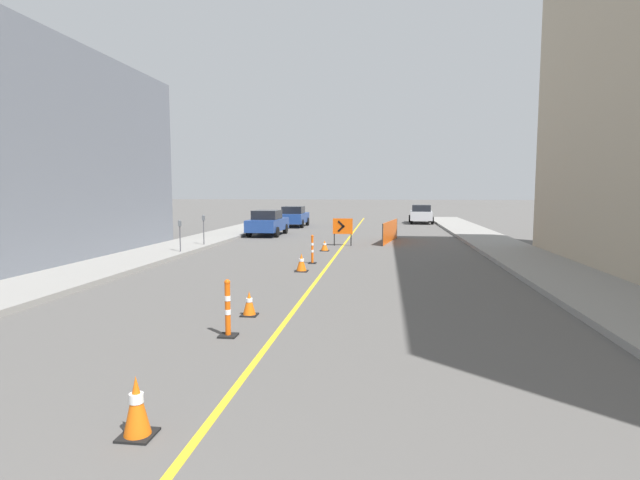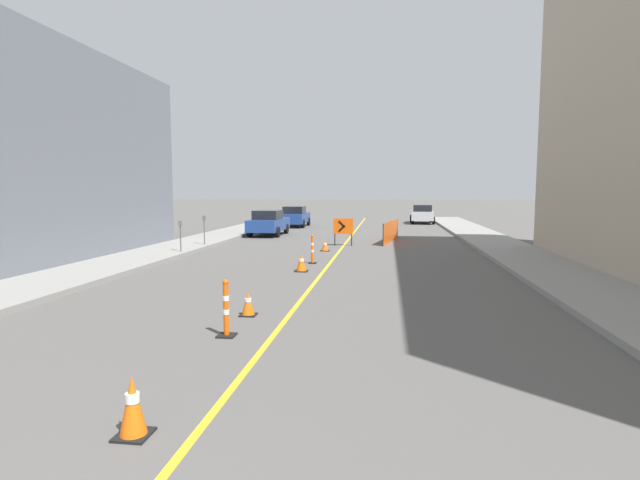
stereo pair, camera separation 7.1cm
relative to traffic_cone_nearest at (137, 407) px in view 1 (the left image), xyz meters
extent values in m
cube|color=gold|center=(0.70, 20.65, -0.36)|extent=(0.12, 50.41, 0.01)
cube|color=gray|center=(-7.12, 20.65, -0.28)|extent=(2.87, 50.41, 0.17)
cube|color=gray|center=(8.53, 20.65, -0.28)|extent=(2.87, 50.41, 0.17)
cube|color=black|center=(0.00, 0.00, -0.34)|extent=(0.39, 0.39, 0.03)
cone|color=orange|center=(0.00, 0.00, 0.02)|extent=(0.31, 0.31, 0.70)
cylinder|color=white|center=(0.00, 0.00, 0.10)|extent=(0.16, 0.16, 0.11)
cube|color=black|center=(-0.22, 5.61, -0.34)|extent=(0.36, 0.36, 0.03)
cone|color=orange|center=(-0.22, 5.61, -0.06)|extent=(0.29, 0.29, 0.53)
cylinder|color=white|center=(-0.22, 5.61, 0.00)|extent=(0.15, 0.15, 0.09)
cube|color=black|center=(-0.07, 11.86, -0.34)|extent=(0.45, 0.45, 0.03)
cone|color=orange|center=(-0.07, 11.86, -0.03)|extent=(0.36, 0.36, 0.61)
cylinder|color=white|center=(-0.07, 11.86, 0.05)|extent=(0.19, 0.19, 0.10)
cube|color=black|center=(0.03, 17.85, -0.34)|extent=(0.42, 0.42, 0.03)
cone|color=orange|center=(0.03, 17.85, -0.09)|extent=(0.34, 0.34, 0.47)
cylinder|color=white|center=(0.03, 17.85, -0.04)|extent=(0.17, 0.17, 0.08)
cube|color=black|center=(-0.19, 3.97, -0.34)|extent=(0.34, 0.34, 0.04)
cylinder|color=#EF560C|center=(-0.19, 3.97, 0.18)|extent=(0.11, 0.11, 1.00)
cylinder|color=white|center=(-0.19, 3.97, 0.13)|extent=(0.12, 0.12, 0.10)
cylinder|color=white|center=(-0.19, 3.97, 0.40)|extent=(0.12, 0.12, 0.10)
sphere|color=#EF560C|center=(-0.19, 3.97, 0.71)|extent=(0.12, 0.12, 0.12)
cube|color=black|center=(0.03, 13.80, -0.34)|extent=(0.30, 0.30, 0.04)
cylinder|color=#EF560C|center=(0.03, 13.80, 0.18)|extent=(0.09, 0.09, 1.00)
cylinder|color=white|center=(0.03, 13.80, 0.13)|extent=(0.11, 0.11, 0.10)
cylinder|color=white|center=(0.03, 13.80, 0.40)|extent=(0.11, 0.11, 0.10)
sphere|color=#EF560C|center=(0.03, 13.80, 0.71)|extent=(0.10, 0.10, 0.10)
cube|color=#EF560C|center=(0.68, 20.13, 0.65)|extent=(1.01, 0.07, 0.79)
cube|color=black|center=(0.61, 20.08, 0.76)|extent=(0.37, 0.02, 0.37)
cube|color=black|center=(0.61, 20.08, 0.54)|extent=(0.37, 0.02, 0.37)
cylinder|color=black|center=(0.25, 20.13, -0.05)|extent=(0.06, 0.06, 0.61)
cylinder|color=black|center=(1.11, 20.13, -0.05)|extent=(0.06, 0.06, 0.61)
cube|color=#EF560C|center=(3.12, 22.44, 0.22)|extent=(0.84, 4.55, 1.16)
cylinder|color=#262626|center=(2.71, 20.17, 0.22)|extent=(0.05, 0.05, 1.16)
cylinder|color=#262626|center=(3.52, 24.71, 0.22)|extent=(0.05, 0.05, 1.16)
cube|color=navy|center=(-4.50, 25.46, 0.32)|extent=(1.89, 4.34, 0.72)
cube|color=black|center=(-4.50, 25.24, 0.96)|extent=(1.57, 1.97, 0.55)
cylinder|color=black|center=(-5.36, 26.79, -0.04)|extent=(0.23, 0.64, 0.64)
cylinder|color=black|center=(-3.65, 26.79, -0.04)|extent=(0.23, 0.64, 0.64)
cylinder|color=black|center=(-5.36, 24.13, -0.04)|extent=(0.23, 0.64, 0.64)
cylinder|color=black|center=(-3.65, 24.13, -0.04)|extent=(0.23, 0.64, 0.64)
cube|color=navy|center=(-4.23, 33.09, 0.32)|extent=(1.83, 4.31, 0.72)
cube|color=black|center=(-4.23, 32.88, 0.96)|extent=(1.54, 1.95, 0.55)
cylinder|color=black|center=(-5.08, 34.42, -0.04)|extent=(0.22, 0.64, 0.64)
cylinder|color=black|center=(-3.37, 34.42, -0.04)|extent=(0.22, 0.64, 0.64)
cylinder|color=black|center=(-5.08, 31.76, -0.04)|extent=(0.22, 0.64, 0.64)
cylinder|color=black|center=(-3.37, 31.76, -0.04)|extent=(0.22, 0.64, 0.64)
cube|color=#B7B7BC|center=(5.89, 38.40, 0.32)|extent=(2.01, 4.38, 0.72)
cube|color=black|center=(5.89, 38.19, 0.96)|extent=(1.62, 2.01, 0.55)
cylinder|color=black|center=(5.04, 39.74, -0.04)|extent=(0.25, 0.65, 0.64)
cylinder|color=black|center=(6.75, 39.74, -0.04)|extent=(0.25, 0.65, 0.64)
cylinder|color=black|center=(5.04, 37.07, -0.04)|extent=(0.25, 0.65, 0.64)
cylinder|color=black|center=(6.75, 37.07, -0.04)|extent=(0.25, 0.65, 0.64)
cylinder|color=#4C4C51|center=(-6.04, 15.46, 0.36)|extent=(0.05, 0.05, 1.11)
cube|color=#565B60|center=(-6.04, 15.46, 1.03)|extent=(0.12, 0.10, 0.22)
sphere|color=#565B60|center=(-6.04, 15.46, 1.14)|extent=(0.11, 0.11, 0.11)
cylinder|color=#4C4C51|center=(-6.04, 18.34, 0.40)|extent=(0.05, 0.05, 1.19)
cube|color=#565B60|center=(-6.04, 18.34, 1.11)|extent=(0.12, 0.10, 0.22)
sphere|color=#565B60|center=(-6.04, 18.34, 1.22)|extent=(0.11, 0.11, 0.11)
camera|label=1|loc=(2.81, -5.20, 2.48)|focal=28.00mm
camera|label=2|loc=(2.88, -5.19, 2.48)|focal=28.00mm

